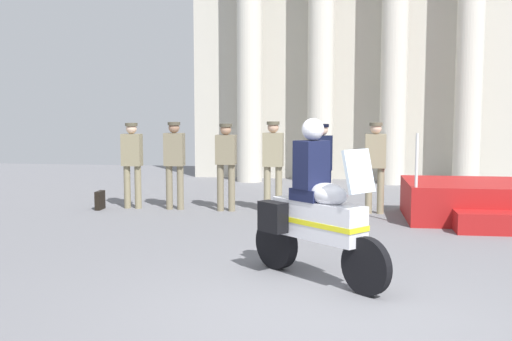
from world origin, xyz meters
TOP-DOWN VIEW (x-y plane):
  - ground_plane at (0.00, 0.00)m, footprint 28.00×28.00m
  - colonnade_backdrop at (0.65, 10.74)m, footprint 8.81×1.51m
  - reviewing_stand at (2.89, 5.24)m, footprint 2.96×2.36m
  - officer_in_row_0 at (-3.80, 5.71)m, footprint 0.38×0.24m
  - officer_in_row_1 at (-2.95, 5.69)m, footprint 0.38×0.24m
  - officer_in_row_2 at (-1.92, 5.63)m, footprint 0.38×0.24m
  - officer_in_row_3 at (-1.02, 5.59)m, footprint 0.38×0.24m
  - officer_in_row_4 at (-0.10, 5.53)m, footprint 0.38×0.24m
  - officer_in_row_5 at (0.89, 5.71)m, footprint 0.38×0.24m
  - motorcycle_with_rider at (-0.08, 1.11)m, footprint 1.62×1.50m
  - briefcase_on_ground at (-4.40, 5.49)m, footprint 0.10×0.32m

SIDE VIEW (x-z plane):
  - ground_plane at x=0.00m, z-range 0.00..0.00m
  - briefcase_on_ground at x=-4.40m, z-range 0.00..0.36m
  - reviewing_stand at x=2.89m, z-range -0.46..1.11m
  - motorcycle_with_rider at x=-0.08m, z-range -0.16..1.74m
  - officer_in_row_0 at x=-3.80m, z-range 0.15..1.83m
  - officer_in_row_4 at x=-0.10m, z-range 0.15..1.83m
  - officer_in_row_2 at x=-1.92m, z-range 0.15..1.83m
  - officer_in_row_1 at x=-2.95m, z-range 0.15..1.86m
  - officer_in_row_5 at x=0.89m, z-range 0.15..1.86m
  - officer_in_row_3 at x=-1.02m, z-range 0.16..1.88m
  - colonnade_backdrop at x=0.65m, z-range 0.11..8.35m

